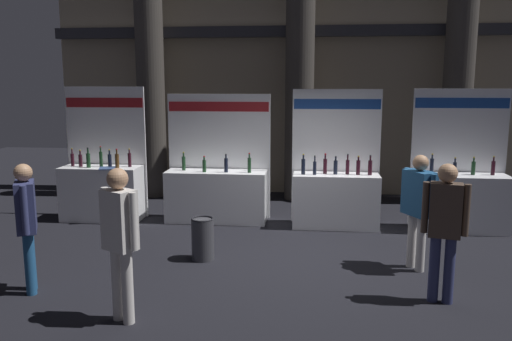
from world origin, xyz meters
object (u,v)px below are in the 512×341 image
exhibitor_booth_2 (335,194)px  visitor_0 (445,222)px  exhibitor_booth_3 (460,196)px  exhibitor_booth_0 (103,187)px  exhibitor_booth_1 (217,190)px  visitor_4 (419,201)px  visitor_3 (120,232)px  visitor_1 (26,217)px  trash_bin (203,239)px

exhibitor_booth_2 → visitor_0: 3.38m
exhibitor_booth_2 → visitor_0: bearing=-71.0°
exhibitor_booth_3 → visitor_0: exhibitor_booth_3 is taller
exhibitor_booth_2 → exhibitor_booth_3: 2.17m
exhibitor_booth_0 → exhibitor_booth_1: bearing=3.5°
exhibitor_booth_0 → visitor_0: size_ratio=1.50×
exhibitor_booth_3 → visitor_4: 2.38m
exhibitor_booth_1 → exhibitor_booth_2: bearing=-3.8°
exhibitor_booth_1 → visitor_4: bearing=-34.7°
exhibitor_booth_1 → visitor_0: (3.30, -3.32, 0.39)m
exhibitor_booth_1 → visitor_3: bearing=-93.7°
visitor_1 → visitor_3: size_ratio=0.95×
trash_bin → visitor_4: bearing=-1.5°
exhibitor_booth_2 → visitor_1: 5.19m
visitor_0 → visitor_4: bearing=-72.9°
visitor_3 → exhibitor_booth_1: bearing=-64.3°
exhibitor_booth_0 → exhibitor_booth_2: bearing=-0.2°
exhibitor_booth_0 → visitor_3: bearing=-64.9°
exhibitor_booth_3 → trash_bin: size_ratio=3.93×
exhibitor_booth_0 → exhibitor_booth_3: (6.55, -0.04, -0.01)m
exhibitor_booth_3 → visitor_4: exhibitor_booth_3 is taller
exhibitor_booth_1 → trash_bin: 2.18m
visitor_0 → exhibitor_booth_0: bearing=-17.1°
exhibitor_booth_2 → visitor_0: (1.10, -3.18, 0.37)m
trash_bin → visitor_0: 3.40m
exhibitor_booth_3 → trash_bin: (-4.19, -1.98, -0.30)m
trash_bin → exhibitor_booth_2: bearing=44.8°
exhibitor_booth_0 → exhibitor_booth_1: 2.18m
trash_bin → visitor_3: bearing=-102.5°
exhibitor_booth_1 → visitor_3: exhibitor_booth_1 is taller
exhibitor_booth_0 → visitor_1: size_ratio=1.55×
exhibitor_booth_2 → visitor_4: 2.35m
visitor_1 → exhibitor_booth_1: bearing=126.9°
visitor_4 → visitor_1: bearing=76.7°
visitor_1 → visitor_4: size_ratio=1.00×
trash_bin → visitor_3: (-0.45, -2.05, 0.69)m
trash_bin → visitor_0: visitor_0 is taller
visitor_0 → exhibitor_booth_2: bearing=-57.8°
exhibitor_booth_1 → visitor_0: size_ratio=1.42×
exhibitor_booth_0 → visitor_3: exhibitor_booth_0 is taller
exhibitor_booth_3 → visitor_4: (-1.15, -2.06, 0.36)m
visitor_1 → visitor_4: (4.93, 1.32, 0.01)m
visitor_1 → exhibitor_booth_0: bearing=160.4°
exhibitor_booth_0 → trash_bin: size_ratio=3.98×
visitor_0 → visitor_3: bearing=27.0°
exhibitor_booth_2 → trash_bin: exhibitor_booth_2 is taller
exhibitor_booth_1 → visitor_1: (-1.70, -3.55, 0.37)m
exhibitor_booth_2 → trash_bin: bearing=-135.2°
exhibitor_booth_3 → trash_bin: 4.64m
exhibitor_booth_1 → exhibitor_booth_2: size_ratio=0.96×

